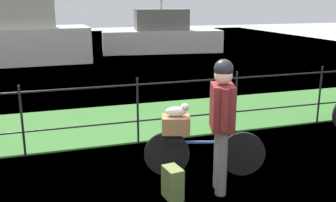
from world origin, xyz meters
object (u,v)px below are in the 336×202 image
Objects in this scene: bicycle_main at (203,153)px; backpack_on_paving at (173,183)px; terrier_dog at (178,111)px; moored_boat_mid at (29,39)px; moored_boat_near at (161,36)px; cyclist_person at (222,115)px; wooden_crate at (176,124)px.

bicycle_main reaches higher than backpack_on_paving.
terrier_dog is 0.07× the size of moored_boat_mid.
moored_boat_near is at bearing 15.52° from moored_boat_mid.
moored_boat_mid reaches higher than backpack_on_paving.
moored_boat_mid is at bearing 100.87° from terrier_dog.
backpack_on_paving is at bearing -179.69° from cyclist_person.
moored_boat_near is 1.24× the size of moored_boat_mid.
moored_boat_near is (3.60, 12.63, -0.21)m from terrier_dog.
bicycle_main is 4.91× the size of terrier_dog.
moored_boat_mid is at bearing -164.48° from moored_boat_near.
moored_boat_mid reaches higher than wooden_crate.
wooden_crate is 1.15× the size of terrier_dog.
terrier_dog is 11.24m from moored_boat_mid.
wooden_crate is 0.08× the size of moored_boat_mid.
moored_boat_mid is (-2.48, 11.63, -0.10)m from cyclist_person.
moored_boat_mid is at bearing 102.42° from bicycle_main.
moored_boat_mid is at bearing -179.02° from backpack_on_paving.
moored_boat_near is (3.24, 13.21, -0.29)m from cyclist_person.
terrier_dog is at bearing -105.92° from moored_boat_near.
wooden_crate is 0.07× the size of moored_boat_near.
moored_boat_mid reaches higher than terrier_dog.
cyclist_person is 0.37× the size of moored_boat_mid.
bicycle_main is 0.83m from cyclist_person.
cyclist_person reaches higher than backpack_on_paving.
backpack_on_paving is at bearing -80.94° from moored_boat_mid.
bicycle_main is at bearing -77.58° from moored_boat_mid.
bicycle_main is 0.95× the size of cyclist_person.
backpack_on_paving is at bearing -106.32° from moored_boat_near.
terrier_dog is at bearing 162.37° from bicycle_main.
cyclist_person is 13.61m from moored_boat_near.
moored_boat_mid reaches higher than cyclist_person.
terrier_dog is at bearing 121.58° from cyclist_person.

